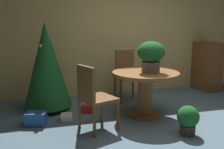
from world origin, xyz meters
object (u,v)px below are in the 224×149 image
wooden_chair_left_near (93,95)px  potted_plant (188,119)px  round_dining_table (145,85)px  gift_box_blue (36,119)px  gift_box_cream (66,117)px  flower_vase (151,55)px  wooden_chair_far (126,73)px  gift_box_red (88,107)px  wooden_cabinet (207,66)px  holiday_tree (46,65)px

wooden_chair_left_near → potted_plant: wooden_chair_left_near is taller
round_dining_table → wooden_chair_left_near: 1.02m
gift_box_blue → gift_box_cream: size_ratio=1.67×
gift_box_cream → gift_box_blue: bearing=-171.4°
flower_vase → potted_plant: size_ratio=1.22×
wooden_chair_far → potted_plant: bearing=-81.1°
gift_box_red → potted_plant: potted_plant is taller
round_dining_table → wooden_cabinet: 2.48m
round_dining_table → wooden_chair_left_near: bearing=-160.0°
wooden_chair_far → wooden_cabinet: bearing=7.5°
gift_box_red → potted_plant: bearing=-48.6°
gift_box_red → wooden_cabinet: bearing=14.3°
holiday_tree → gift_box_cream: 1.03m
wooden_chair_left_near → wooden_chair_far: 1.64m
round_dining_table → wooden_chair_left_near: (-0.95, -0.35, -0.01)m
wooden_chair_left_near → wooden_cabinet: wooden_cabinet is taller
round_dining_table → flower_vase: (0.06, -0.07, 0.51)m
wooden_chair_left_near → holiday_tree: bearing=118.6°
holiday_tree → gift_box_cream: (0.26, -0.62, -0.78)m
holiday_tree → gift_box_blue: bearing=-106.5°
potted_plant → gift_box_cream: bearing=148.0°
holiday_tree → wooden_cabinet: size_ratio=1.40×
flower_vase → gift_box_red: 1.47m
gift_box_blue → gift_box_red: bearing=25.4°
gift_box_red → wooden_chair_left_near: bearing=-94.3°
gift_box_red → potted_plant: 1.79m
flower_vase → gift_box_red: flower_vase is taller
wooden_chair_left_near → gift_box_cream: size_ratio=4.71×
flower_vase → gift_box_blue: size_ratio=1.48×
holiday_tree → gift_box_cream: holiday_tree is taller
wooden_chair_left_near → gift_box_cream: 0.77m
wooden_chair_far → gift_box_cream: wooden_chair_far is taller
wooden_chair_left_near → gift_box_blue: (-0.81, 0.42, -0.43)m
round_dining_table → wooden_chair_far: (0.00, 0.98, 0.03)m
flower_vase → potted_plant: 1.16m
holiday_tree → round_dining_table: bearing=-26.2°
wooden_chair_far → gift_box_red: size_ratio=3.17×
wooden_chair_left_near → potted_plant: (1.24, -0.50, -0.31)m
gift_box_blue → wooden_cabinet: size_ratio=0.30×
potted_plant → gift_box_red: bearing=131.4°
round_dining_table → gift_box_blue: bearing=177.6°
wooden_cabinet → potted_plant: (-1.84, -2.11, -0.34)m
round_dining_table → gift_box_red: round_dining_table is taller
gift_box_blue → potted_plant: potted_plant is taller
gift_box_red → potted_plant: (1.18, -1.34, 0.15)m
round_dining_table → flower_vase: size_ratio=2.18×
wooden_chair_far → holiday_tree: 1.60m
potted_plant → wooden_cabinet: bearing=48.9°
flower_vase → wooden_chair_far: size_ratio=0.49×
round_dining_table → potted_plant: round_dining_table is taller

